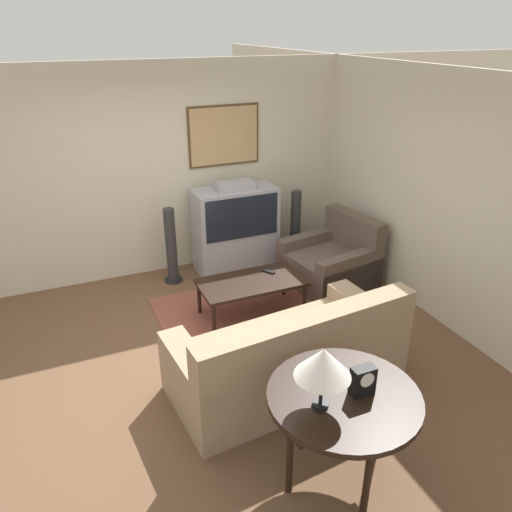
# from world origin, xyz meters

# --- Properties ---
(ground_plane) EXTENTS (12.00, 12.00, 0.00)m
(ground_plane) POSITION_xyz_m (0.00, 0.00, 0.00)
(ground_plane) COLOR brown
(wall_back) EXTENTS (12.00, 0.10, 2.70)m
(wall_back) POSITION_xyz_m (0.01, 2.13, 1.36)
(wall_back) COLOR beige
(wall_back) RESTS_ON ground_plane
(wall_right) EXTENTS (0.06, 12.00, 2.70)m
(wall_right) POSITION_xyz_m (2.63, 0.00, 1.35)
(wall_right) COLOR beige
(wall_right) RESTS_ON ground_plane
(area_rug) EXTENTS (1.91, 1.48, 0.01)m
(area_rug) POSITION_xyz_m (0.61, 0.59, 0.01)
(area_rug) COLOR brown
(area_rug) RESTS_ON ground_plane
(tv) EXTENTS (1.08, 0.50, 1.23)m
(tv) POSITION_xyz_m (0.97, 1.72, 0.58)
(tv) COLOR #9E9EA3
(tv) RESTS_ON ground_plane
(couch) EXTENTS (2.17, 1.16, 0.94)m
(couch) POSITION_xyz_m (0.52, -0.78, 0.32)
(couch) COLOR #9E8466
(couch) RESTS_ON ground_plane
(armchair) EXTENTS (1.14, 1.10, 0.87)m
(armchair) POSITION_xyz_m (1.96, 0.86, 0.28)
(armchair) COLOR brown
(armchair) RESTS_ON ground_plane
(coffee_table) EXTENTS (1.19, 0.62, 0.44)m
(coffee_table) POSITION_xyz_m (0.69, 0.51, 0.40)
(coffee_table) COLOR black
(coffee_table) RESTS_ON ground_plane
(console_table) EXTENTS (1.05, 1.05, 0.80)m
(console_table) POSITION_xyz_m (0.37, -1.86, 0.73)
(console_table) COLOR black
(console_table) RESTS_ON ground_plane
(table_lamp) EXTENTS (0.37, 0.37, 0.45)m
(table_lamp) POSITION_xyz_m (0.17, -1.89, 1.15)
(table_lamp) COLOR black
(table_lamp) RESTS_ON console_table
(mantel_clock) EXTENTS (0.16, 0.10, 0.21)m
(mantel_clock) POSITION_xyz_m (0.49, -1.89, 0.91)
(mantel_clock) COLOR black
(mantel_clock) RESTS_ON console_table
(remote) EXTENTS (0.12, 0.16, 0.02)m
(remote) POSITION_xyz_m (0.96, 0.63, 0.45)
(remote) COLOR black
(remote) RESTS_ON coffee_table
(speaker_tower_left) EXTENTS (0.24, 0.24, 1.00)m
(speaker_tower_left) POSITION_xyz_m (0.08, 1.70, 0.47)
(speaker_tower_left) COLOR black
(speaker_tower_left) RESTS_ON ground_plane
(speaker_tower_right) EXTENTS (0.24, 0.24, 1.00)m
(speaker_tower_right) POSITION_xyz_m (1.86, 1.70, 0.47)
(speaker_tower_right) COLOR black
(speaker_tower_right) RESTS_ON ground_plane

